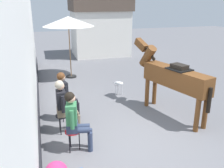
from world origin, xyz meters
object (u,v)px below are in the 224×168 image
object	(u,v)px
seated_visitor_far	(65,93)
seated_visitor_middle	(64,104)
cafe_parasol	(68,22)
saddled_horse_center	(172,77)
spare_stool_white	(119,84)
seated_visitor_near	(75,119)

from	to	relation	value
seated_visitor_far	seated_visitor_middle	bearing A→B (deg)	-97.91
seated_visitor_middle	cafe_parasol	xyz separation A→B (m)	(0.77, 4.75, 1.59)
cafe_parasol	saddled_horse_center	bearing A→B (deg)	-63.56
seated_visitor_far	spare_stool_white	size ratio (longest dim) A/B	3.02
cafe_parasol	seated_visitor_middle	bearing A→B (deg)	-99.27
seated_visitor_far	cafe_parasol	bearing A→B (deg)	80.49
seated_visitor_middle	saddled_horse_center	bearing A→B (deg)	3.39
seated_visitor_far	spare_stool_white	bearing A→B (deg)	34.54
seated_visitor_near	seated_visitor_far	bearing A→B (deg)	91.28
saddled_horse_center	seated_visitor_middle	bearing A→B (deg)	-176.61
seated_visitor_far	saddled_horse_center	bearing A→B (deg)	-10.29
seated_visitor_near	cafe_parasol	world-z (taller)	cafe_parasol
seated_visitor_near	cafe_parasol	bearing A→B (deg)	83.51
seated_visitor_far	cafe_parasol	xyz separation A→B (m)	(0.68, 4.03, 1.59)
seated_visitor_middle	saddled_horse_center	size ratio (longest dim) A/B	0.48
saddled_horse_center	seated_visitor_far	bearing A→B (deg)	169.71
seated_visitor_near	saddled_horse_center	xyz separation A→B (m)	(2.91, 1.06, 0.38)
seated_visitor_middle	spare_stool_white	world-z (taller)	seated_visitor_middle
seated_visitor_far	spare_stool_white	world-z (taller)	seated_visitor_far
saddled_horse_center	cafe_parasol	world-z (taller)	cafe_parasol
seated_visitor_far	cafe_parasol	world-z (taller)	cafe_parasol
seated_visitor_near	seated_visitor_middle	distance (m)	0.89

